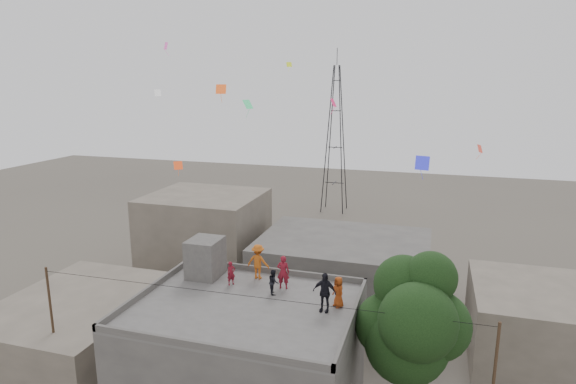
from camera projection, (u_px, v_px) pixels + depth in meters
name	position (u px, v px, depth m)	size (l,w,h in m)	color
main_building	(246.00, 365.00, 22.47)	(10.00, 8.00, 6.10)	#4A4845
parapet	(244.00, 302.00, 21.76)	(10.00, 8.00, 0.30)	#4A4845
stair_head_box	(205.00, 258.00, 24.90)	(1.60, 1.80, 2.00)	#4A4845
neighbor_west	(81.00, 331.00, 27.70)	(8.00, 10.00, 4.00)	#5F564B
neighbor_north	(343.00, 271.00, 35.08)	(12.00, 9.00, 5.00)	#4A4845
neighbor_northwest	(206.00, 235.00, 40.14)	(9.00, 8.00, 7.00)	#5F564B
neighbor_east	(534.00, 324.00, 27.99)	(7.00, 8.00, 4.40)	#5F564B
tree	(412.00, 322.00, 20.25)	(4.90, 4.60, 9.10)	black
utility_line	(245.00, 367.00, 20.99)	(20.12, 0.62, 7.40)	black
transmission_tower	(335.00, 140.00, 59.57)	(2.97, 2.97, 20.01)	black
person_red_adult	(283.00, 272.00, 23.41)	(0.61, 0.40, 1.69)	maroon
person_orange_child	(338.00, 292.00, 21.52)	(0.69, 0.45, 1.41)	#9D3B11
person_dark_child	(274.00, 282.00, 22.88)	(0.58, 0.46, 1.20)	black
person_dark_adult	(324.00, 292.00, 21.04)	(1.05, 0.44, 1.79)	black
person_orange_adult	(258.00, 262.00, 24.60)	(1.17, 0.68, 1.82)	#BC5615
person_red_child	(231.00, 273.00, 23.89)	(0.44, 0.29, 1.20)	maroon
kites	(293.00, 94.00, 26.05)	(19.51, 16.89, 11.56)	#DC4117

